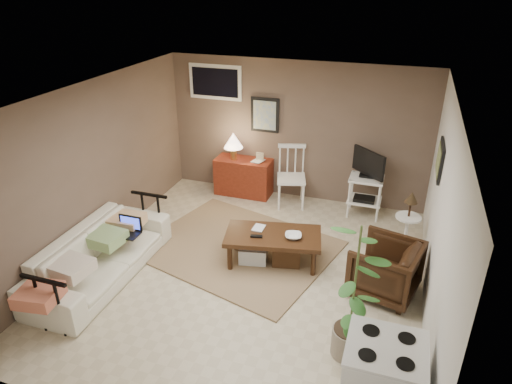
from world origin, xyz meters
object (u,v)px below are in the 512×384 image
(sofa, at_px, (99,248))
(armchair, at_px, (385,266))
(spindle_chair, at_px, (291,178))
(potted_plant, at_px, (354,289))
(coffee_table, at_px, (272,246))
(red_console, at_px, (243,173))
(tv_stand, at_px, (366,182))
(side_table, at_px, (409,215))
(stove, at_px, (381,384))

(sofa, xyz_separation_m, armchair, (3.56, 0.84, -0.04))
(spindle_chair, bearing_deg, potted_plant, -65.30)
(spindle_chair, relative_size, potted_plant, 0.65)
(coffee_table, relative_size, red_console, 1.21)
(coffee_table, relative_size, potted_plant, 0.88)
(red_console, relative_size, tv_stand, 1.01)
(red_console, relative_size, spindle_chair, 1.11)
(side_table, relative_size, stove, 1.09)
(coffee_table, distance_m, potted_plant, 1.92)
(armchair, xyz_separation_m, potted_plant, (-0.27, -1.18, 0.46))
(sofa, distance_m, spindle_chair, 3.36)
(coffee_table, height_order, stove, stove)
(red_console, height_order, tv_stand, red_console)
(side_table, xyz_separation_m, stove, (-0.12, -2.95, -0.15))
(potted_plant, bearing_deg, armchair, 77.26)
(sofa, relative_size, potted_plant, 1.39)
(coffee_table, bearing_deg, armchair, -6.50)
(coffee_table, height_order, armchair, armchair)
(tv_stand, bearing_deg, side_table, -53.16)
(spindle_chair, height_order, armchair, spindle_chair)
(tv_stand, relative_size, potted_plant, 0.72)
(spindle_chair, bearing_deg, side_table, -25.33)
(red_console, height_order, side_table, red_console)
(armchair, bearing_deg, coffee_table, -82.38)
(potted_plant, bearing_deg, tv_stand, 93.73)
(spindle_chair, height_order, tv_stand, tv_stand)
(red_console, bearing_deg, tv_stand, -3.43)
(sofa, relative_size, red_console, 1.92)
(tv_stand, xyz_separation_m, side_table, (0.69, -0.92, -0.01))
(sofa, distance_m, armchair, 3.65)
(coffee_table, height_order, red_console, red_console)
(coffee_table, bearing_deg, red_console, 120.40)
(stove, bearing_deg, coffee_table, 127.97)
(red_console, bearing_deg, armchair, -38.58)
(stove, bearing_deg, side_table, 87.70)
(red_console, bearing_deg, spindle_chair, -8.18)
(spindle_chair, bearing_deg, tv_stand, 0.15)
(tv_stand, distance_m, armchair, 2.05)
(coffee_table, height_order, sofa, sofa)
(coffee_table, relative_size, spindle_chair, 1.34)
(sofa, xyz_separation_m, side_table, (3.77, 1.90, 0.16))
(spindle_chair, xyz_separation_m, side_table, (1.93, -0.92, 0.10))
(red_console, distance_m, side_table, 3.06)
(side_table, distance_m, stove, 2.96)
(red_console, xyz_separation_m, armchair, (2.65, -2.11, -0.01))
(spindle_chair, distance_m, potted_plant, 3.49)
(coffee_table, relative_size, tv_stand, 1.23)
(spindle_chair, relative_size, armchair, 1.34)
(spindle_chair, xyz_separation_m, stove, (1.82, -3.87, -0.05))
(sofa, xyz_separation_m, spindle_chair, (1.84, 2.81, 0.06))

